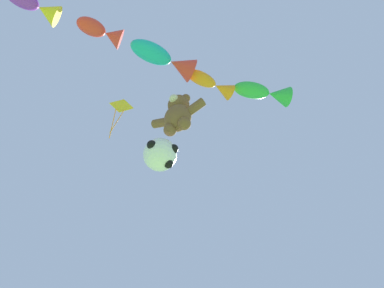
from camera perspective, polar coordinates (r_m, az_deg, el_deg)
The scene contains 8 objects.
teddy_bear_kite at distance 9.89m, azimuth -2.69°, elevation 5.77°, with size 1.98×0.87×2.01m.
soccer_ball_kite at distance 8.82m, azimuth -6.03°, elevation -2.01°, with size 1.09×1.09×1.01m.
fish_kite_emerald at distance 12.59m, azimuth 13.75°, elevation 9.45°, with size 2.25×2.02×0.85m.
fish_kite_tangerine at distance 11.84m, azimuth 3.88°, elevation 11.35°, with size 1.61×1.93×0.66m.
fish_kite_teal at distance 11.44m, azimuth -4.89°, elevation 15.74°, with size 2.11×2.43×0.92m.
fish_kite_crimson at distance 11.85m, azimuth -16.72°, elevation 19.80°, with size 1.53×1.68×0.77m.
fish_kite_violet at distance 11.52m, azimuth -27.73°, elevation 22.37°, with size 1.44×1.75×0.73m.
diamond_kite at distance 12.42m, azimuth -13.54°, elevation 6.42°, with size 0.77×0.67×2.77m.
Camera 1 is at (4.19, -1.60, 1.72)m, focal length 28.00 mm.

